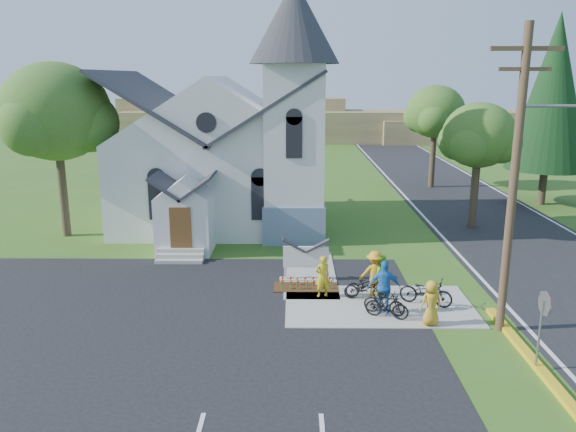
{
  "coord_description": "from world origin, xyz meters",
  "views": [
    {
      "loc": [
        -1.71,
        -19.16,
        8.37
      ],
      "look_at": [
        -1.96,
        5.0,
        2.36
      ],
      "focal_mm": 35.0,
      "sensor_mm": 36.0,
      "label": 1
    }
  ],
  "objects_px": {
    "cyclist_1": "(380,275)",
    "bike_3": "(384,302)",
    "utility_pole": "(517,173)",
    "cyclist_3": "(374,273)",
    "bike_1": "(387,306)",
    "cyclist_0": "(322,276)",
    "stop_sign": "(543,314)",
    "cyclist_2": "(384,287)",
    "bike_0": "(366,288)",
    "church_sign": "(306,257)",
    "cyclist_4": "(431,303)",
    "bike_4": "(426,292)",
    "bike_2": "(367,285)"
  },
  "relations": [
    {
      "from": "stop_sign",
      "to": "cyclist_0",
      "type": "relative_size",
      "value": 1.51
    },
    {
      "from": "cyclist_1",
      "to": "cyclist_3",
      "type": "xyz_separation_m",
      "value": [
        -0.23,
        -0.01,
        0.08
      ]
    },
    {
      "from": "utility_pole",
      "to": "bike_2",
      "type": "relative_size",
      "value": 5.77
    },
    {
      "from": "stop_sign",
      "to": "bike_0",
      "type": "xyz_separation_m",
      "value": [
        -4.38,
        5.28,
        -1.3
      ]
    },
    {
      "from": "stop_sign",
      "to": "cyclist_4",
      "type": "relative_size",
      "value": 1.55
    },
    {
      "from": "bike_2",
      "to": "bike_3",
      "type": "xyz_separation_m",
      "value": [
        0.41,
        -1.76,
        0.0
      ]
    },
    {
      "from": "bike_1",
      "to": "cyclist_3",
      "type": "relative_size",
      "value": 0.86
    },
    {
      "from": "bike_0",
      "to": "cyclist_3",
      "type": "distance_m",
      "value": 0.72
    },
    {
      "from": "bike_0",
      "to": "bike_4",
      "type": "bearing_deg",
      "value": -98.84
    },
    {
      "from": "utility_pole",
      "to": "cyclist_3",
      "type": "xyz_separation_m",
      "value": [
        -3.93,
        2.97,
        -4.45
      ]
    },
    {
      "from": "church_sign",
      "to": "cyclist_3",
      "type": "height_order",
      "value": "cyclist_3"
    },
    {
      "from": "church_sign",
      "to": "bike_2",
      "type": "distance_m",
      "value": 2.99
    },
    {
      "from": "utility_pole",
      "to": "bike_1",
      "type": "xyz_separation_m",
      "value": [
        -3.77,
        0.84,
        -4.88
      ]
    },
    {
      "from": "bike_1",
      "to": "bike_3",
      "type": "bearing_deg",
      "value": 29.62
    },
    {
      "from": "bike_1",
      "to": "cyclist_2",
      "type": "xyz_separation_m",
      "value": [
        -0.04,
        0.48,
        0.51
      ]
    },
    {
      "from": "bike_1",
      "to": "bike_4",
      "type": "xyz_separation_m",
      "value": [
        1.65,
        1.2,
        0.05
      ]
    },
    {
      "from": "cyclist_2",
      "to": "bike_0",
      "type": "bearing_deg",
      "value": -60.1
    },
    {
      "from": "bike_1",
      "to": "cyclist_3",
      "type": "height_order",
      "value": "cyclist_3"
    },
    {
      "from": "cyclist_1",
      "to": "bike_2",
      "type": "height_order",
      "value": "cyclist_1"
    },
    {
      "from": "bike_3",
      "to": "bike_4",
      "type": "xyz_separation_m",
      "value": [
        1.69,
        0.88,
        0.06
      ]
    },
    {
      "from": "bike_3",
      "to": "bike_4",
      "type": "bearing_deg",
      "value": -38.09
    },
    {
      "from": "stop_sign",
      "to": "cyclist_0",
      "type": "bearing_deg",
      "value": 137.44
    },
    {
      "from": "cyclist_4",
      "to": "bike_0",
      "type": "bearing_deg",
      "value": -65.4
    },
    {
      "from": "cyclist_1",
      "to": "bike_4",
      "type": "distance_m",
      "value": 1.86
    },
    {
      "from": "cyclist_0",
      "to": "bike_3",
      "type": "bearing_deg",
      "value": 123.36
    },
    {
      "from": "bike_0",
      "to": "cyclist_3",
      "type": "relative_size",
      "value": 0.91
    },
    {
      "from": "stop_sign",
      "to": "cyclist_4",
      "type": "bearing_deg",
      "value": 128.96
    },
    {
      "from": "bike_2",
      "to": "cyclist_4",
      "type": "relative_size",
      "value": 1.08
    },
    {
      "from": "cyclist_0",
      "to": "cyclist_2",
      "type": "height_order",
      "value": "cyclist_2"
    },
    {
      "from": "cyclist_2",
      "to": "bike_3",
      "type": "relative_size",
      "value": 1.29
    },
    {
      "from": "cyclist_0",
      "to": "cyclist_4",
      "type": "relative_size",
      "value": 1.03
    },
    {
      "from": "stop_sign",
      "to": "cyclist_2",
      "type": "distance_m",
      "value": 5.63
    },
    {
      "from": "cyclist_1",
      "to": "cyclist_2",
      "type": "distance_m",
      "value": 1.67
    },
    {
      "from": "cyclist_1",
      "to": "bike_3",
      "type": "height_order",
      "value": "cyclist_1"
    },
    {
      "from": "cyclist_4",
      "to": "bike_4",
      "type": "bearing_deg",
      "value": -113.7
    },
    {
      "from": "bike_0",
      "to": "bike_2",
      "type": "distance_m",
      "value": 0.35
    },
    {
      "from": "bike_0",
      "to": "cyclist_1",
      "type": "xyz_separation_m",
      "value": [
        0.61,
        0.4,
        0.39
      ]
    },
    {
      "from": "cyclist_2",
      "to": "bike_4",
      "type": "distance_m",
      "value": 1.89
    },
    {
      "from": "cyclist_1",
      "to": "bike_1",
      "type": "relative_size",
      "value": 1.06
    },
    {
      "from": "cyclist_0",
      "to": "bike_3",
      "type": "xyz_separation_m",
      "value": [
        2.15,
        -1.68,
        -0.37
      ]
    },
    {
      "from": "cyclist_2",
      "to": "bike_2",
      "type": "relative_size",
      "value": 1.13
    },
    {
      "from": "stop_sign",
      "to": "cyclist_2",
      "type": "height_order",
      "value": "stop_sign"
    },
    {
      "from": "cyclist_1",
      "to": "bike_3",
      "type": "bearing_deg",
      "value": 82.88
    },
    {
      "from": "church_sign",
      "to": "cyclist_3",
      "type": "bearing_deg",
      "value": -33.34
    },
    {
      "from": "cyclist_0",
      "to": "bike_3",
      "type": "distance_m",
      "value": 2.75
    },
    {
      "from": "bike_2",
      "to": "bike_3",
      "type": "height_order",
      "value": "bike_3"
    },
    {
      "from": "bike_1",
      "to": "cyclist_0",
      "type": "bearing_deg",
      "value": 69.39
    },
    {
      "from": "bike_0",
      "to": "cyclist_0",
      "type": "bearing_deg",
      "value": 86.11
    },
    {
      "from": "cyclist_1",
      "to": "cyclist_0",
      "type": "bearing_deg",
      "value": -0.02
    },
    {
      "from": "cyclist_1",
      "to": "bike_3",
      "type": "relative_size",
      "value": 1.08
    }
  ]
}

